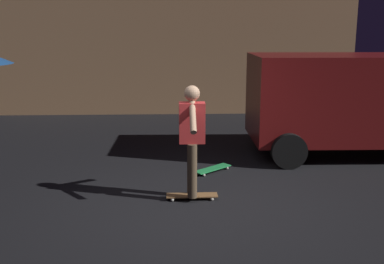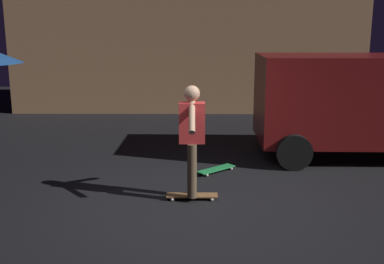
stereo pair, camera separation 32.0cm
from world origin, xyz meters
The scene contains 6 objects.
ground_plane centered at (0.00, 0.00, 0.00)m, with size 28.00×28.00×0.00m, color black.
low_building centered at (-0.21, 9.43, 1.83)m, with size 10.67×3.97×3.67m.
parked_van centered at (3.61, 2.82, 1.16)m, with size 4.64×2.27×2.03m.
skateboard_ridden centered at (-0.02, 0.34, 0.06)m, with size 0.78×0.23×0.07m.
skateboard_spare centered at (0.40, 1.69, 0.06)m, with size 0.72×0.66×0.07m.
skater centered at (-0.02, 0.34, 1.04)m, with size 0.38×0.98×1.67m.
Camera 1 is at (-0.29, -6.29, 2.55)m, focal length 43.16 mm.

